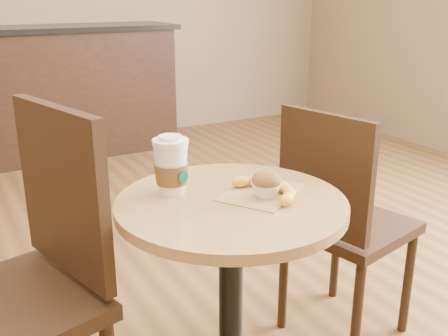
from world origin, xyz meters
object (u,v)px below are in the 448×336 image
at_px(chair_left, 26,282).
at_px(muffin, 266,184).
at_px(coffee_cup, 171,168).
at_px(banana, 270,189).
at_px(cafe_table, 231,277).
at_px(chair_right, 341,218).

height_order(chair_left, muffin, chair_left).
height_order(coffee_cup, muffin, coffee_cup).
bearing_deg(banana, cafe_table, 161.31).
bearing_deg(coffee_cup, cafe_table, -65.33).
distance_m(chair_right, banana, 0.56).
bearing_deg(muffin, chair_right, 23.48).
height_order(cafe_table, coffee_cup, coffee_cup).
distance_m(cafe_table, chair_right, 0.59).
bearing_deg(coffee_cup, banana, -51.67).
distance_m(coffee_cup, muffin, 0.27).
relative_size(chair_right, muffin, 10.95).
distance_m(chair_left, muffin, 0.70).
distance_m(chair_left, banana, 0.70).
relative_size(chair_left, coffee_cup, 6.07).
height_order(cafe_table, chair_left, chair_left).
bearing_deg(muffin, coffee_cup, 143.44).
bearing_deg(chair_right, cafe_table, 94.25).
bearing_deg(muffin, banana, 23.92).
relative_size(coffee_cup, banana, 0.71).
height_order(chair_right, banana, chair_right).
distance_m(cafe_table, coffee_cup, 0.36).
bearing_deg(banana, chair_right, 16.43).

